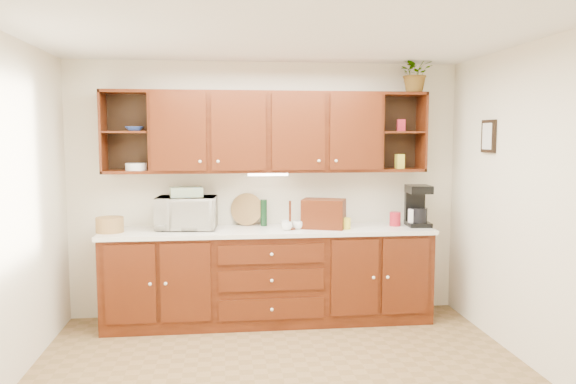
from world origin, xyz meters
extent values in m
plane|color=olive|center=(0.00, 0.00, 0.00)|extent=(4.00, 4.00, 0.00)
plane|color=white|center=(0.00, 0.00, 2.60)|extent=(4.00, 4.00, 0.00)
plane|color=beige|center=(0.00, 1.75, 1.30)|extent=(4.00, 0.00, 4.00)
plane|color=beige|center=(2.00, 0.00, 1.30)|extent=(0.00, 3.50, 3.50)
cube|color=#341105|center=(0.00, 1.45, 0.45)|extent=(3.20, 0.60, 0.90)
cube|color=white|center=(0.00, 1.44, 0.92)|extent=(3.24, 0.64, 0.04)
cube|color=#341105|center=(0.00, 1.58, 1.89)|extent=(2.30, 0.33, 0.80)
cube|color=black|center=(-1.38, 1.74, 1.89)|extent=(0.45, 0.02, 0.80)
cube|color=black|center=(1.38, 1.74, 1.89)|extent=(0.45, 0.02, 0.80)
cube|color=#341105|center=(-1.38, 1.58, 1.89)|extent=(0.43, 0.30, 0.02)
cube|color=#341105|center=(1.38, 1.58, 1.89)|extent=(0.43, 0.30, 0.02)
cube|color=#341105|center=(1.38, 1.58, 2.27)|extent=(0.45, 0.33, 0.03)
cube|color=white|center=(0.00, 1.53, 1.47)|extent=(0.40, 0.05, 0.02)
cube|color=black|center=(1.98, 0.90, 1.85)|extent=(0.03, 0.24, 0.30)
cylinder|color=olive|center=(-1.52, 1.42, 1.01)|extent=(0.34, 0.34, 0.14)
imported|color=beige|center=(-0.80, 1.53, 1.10)|extent=(0.60, 0.43, 0.32)
cube|color=tan|center=(-0.80, 1.53, 1.31)|extent=(0.34, 0.27, 0.09)
cylinder|color=black|center=(-0.04, 1.62, 1.08)|extent=(0.09, 0.09, 0.27)
cylinder|color=olive|center=(-0.21, 1.69, 0.95)|extent=(0.34, 0.18, 0.33)
cube|color=#341105|center=(0.54, 1.41, 1.08)|extent=(0.48, 0.38, 0.29)
cylinder|color=#341105|center=(0.20, 1.39, 1.08)|extent=(0.02, 0.02, 0.28)
cylinder|color=#341105|center=(0.20, 1.39, 0.95)|extent=(0.11, 0.11, 0.02)
imported|color=white|center=(0.28, 1.38, 0.98)|extent=(0.11, 0.11, 0.08)
imported|color=white|center=(0.17, 1.45, 0.98)|extent=(0.11, 0.11, 0.08)
imported|color=white|center=(0.16, 1.32, 0.98)|extent=(0.11, 0.11, 0.08)
cylinder|color=#AA1827|center=(1.29, 1.47, 1.01)|extent=(0.15, 0.15, 0.14)
cylinder|color=white|center=(1.45, 1.41, 1.03)|extent=(0.09, 0.09, 0.18)
cylinder|color=yellow|center=(0.75, 1.35, 0.99)|extent=(0.12, 0.12, 0.11)
cube|color=black|center=(1.52, 1.43, 0.96)|extent=(0.24, 0.30, 0.04)
cube|color=black|center=(1.52, 1.54, 1.14)|extent=(0.20, 0.08, 0.36)
cube|color=black|center=(1.52, 1.43, 1.32)|extent=(0.24, 0.30, 0.08)
cylinder|color=black|center=(1.52, 1.41, 1.05)|extent=(0.18, 0.18, 0.16)
imported|color=#294497|center=(-1.29, 1.56, 1.92)|extent=(0.20, 0.20, 0.04)
cylinder|color=white|center=(-1.28, 1.56, 1.56)|extent=(0.21, 0.21, 0.07)
cube|color=yellow|center=(1.36, 1.56, 1.59)|extent=(0.09, 0.08, 0.15)
cube|color=#AA1827|center=(1.37, 1.58, 1.96)|extent=(0.09, 0.08, 0.12)
imported|color=#999999|center=(1.50, 1.55, 2.49)|extent=(0.41, 0.37, 0.39)
camera|label=1|loc=(-0.44, -4.02, 1.86)|focal=35.00mm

